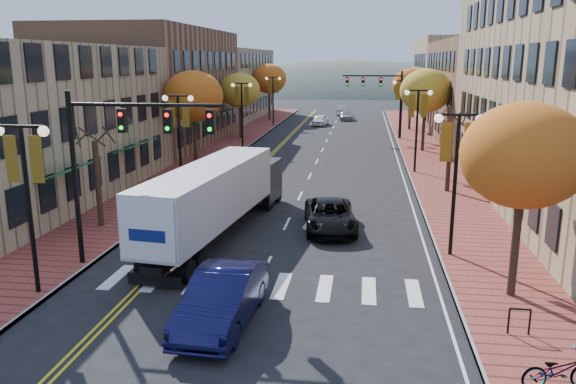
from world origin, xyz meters
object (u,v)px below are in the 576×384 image
(navy_sedan, at_px, (222,298))
(black_suv, at_px, (330,216))
(semi_truck, at_px, (219,193))
(bicycle, at_px, (559,371))

(navy_sedan, distance_m, black_suv, 10.83)
(semi_truck, bearing_deg, bicycle, -38.26)
(navy_sedan, bearing_deg, black_suv, 78.64)
(semi_truck, relative_size, black_suv, 2.76)
(bicycle, bearing_deg, semi_truck, 31.37)
(semi_truck, xyz_separation_m, bicycle, (11.59, -11.57, -1.41))
(bicycle, bearing_deg, navy_sedan, 60.31)
(semi_truck, distance_m, navy_sedan, 9.32)
(black_suv, relative_size, bicycle, 2.69)
(navy_sedan, xyz_separation_m, black_suv, (2.74, 10.48, -0.13))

